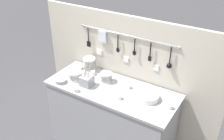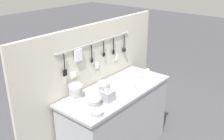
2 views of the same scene
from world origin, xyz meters
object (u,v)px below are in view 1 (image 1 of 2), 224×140
(steel_mixing_bowl, at_px, (61,81))
(cup_centre, at_px, (93,73))
(cutlery_caddy, at_px, (87,81))
(cup_by_caddy, at_px, (129,86))
(bowl_stack_wide_centre, at_px, (90,64))
(cup_edge_far, at_px, (119,97))
(cup_front_left, at_px, (81,67))
(bowl_stack_nested_right, at_px, (106,77))
(cup_back_right, at_px, (76,90))
(plate_stack, at_px, (148,97))
(cup_edge_near, at_px, (170,107))
(bowl_stack_back_corner, at_px, (75,76))

(steel_mixing_bowl, distance_m, cup_centre, 0.39)
(cutlery_caddy, bearing_deg, cup_by_caddy, 24.58)
(bowl_stack_wide_centre, xyz_separation_m, cutlery_caddy, (0.18, -0.30, -0.02))
(cup_edge_far, xyz_separation_m, cup_front_left, (-0.72, 0.29, 0.00))
(cutlery_caddy, bearing_deg, cup_edge_far, -3.96)
(bowl_stack_nested_right, relative_size, cutlery_caddy, 0.48)
(cup_edge_far, bearing_deg, cup_back_right, -164.04)
(bowl_stack_wide_centre, bearing_deg, bowl_stack_nested_right, -20.64)
(plate_stack, height_order, cup_centre, plate_stack)
(cutlery_caddy, bearing_deg, bowl_stack_wide_centre, 120.61)
(cup_centre, bearing_deg, bowl_stack_wide_centre, 143.22)
(bowl_stack_nested_right, height_order, cup_front_left, bowl_stack_nested_right)
(plate_stack, height_order, cup_front_left, plate_stack)
(steel_mixing_bowl, distance_m, cup_edge_far, 0.73)
(cutlery_caddy, relative_size, cup_edge_near, 5.42)
(cup_edge_near, distance_m, cup_front_left, 1.24)
(plate_stack, distance_m, steel_mixing_bowl, 1.01)
(cup_edge_far, xyz_separation_m, cup_back_right, (-0.46, -0.13, 0.00))
(cup_by_caddy, relative_size, cup_edge_far, 1.00)
(plate_stack, relative_size, cup_edge_near, 4.35)
(bowl_stack_back_corner, bearing_deg, cup_back_right, -49.57)
(steel_mixing_bowl, height_order, cutlery_caddy, cutlery_caddy)
(cup_front_left, distance_m, cup_back_right, 0.49)
(cup_edge_near, relative_size, cup_centre, 1.00)
(cutlery_caddy, height_order, cup_by_caddy, cutlery_caddy)
(bowl_stack_back_corner, relative_size, bowl_stack_nested_right, 1.05)
(cup_front_left, bearing_deg, bowl_stack_wide_centre, 22.79)
(plate_stack, relative_size, cup_front_left, 4.35)
(bowl_stack_nested_right, height_order, cup_centre, bowl_stack_nested_right)
(plate_stack, relative_size, cup_back_right, 4.35)
(bowl_stack_nested_right, bearing_deg, cup_by_caddy, 2.95)
(plate_stack, xyz_separation_m, cutlery_caddy, (-0.70, -0.12, 0.03))
(bowl_stack_back_corner, xyz_separation_m, cup_by_caddy, (0.61, 0.17, -0.03))
(bowl_stack_wide_centre, relative_size, cup_front_left, 3.13)
(cutlery_caddy, distance_m, cup_front_left, 0.38)
(bowl_stack_nested_right, bearing_deg, cup_centre, 169.01)
(cutlery_caddy, distance_m, cup_back_right, 0.17)
(cup_edge_near, bearing_deg, steel_mixing_bowl, -170.81)
(bowl_stack_wide_centre, bearing_deg, steel_mixing_bowl, -104.62)
(bowl_stack_nested_right, xyz_separation_m, cutlery_caddy, (-0.14, -0.18, 0.00))
(cutlery_caddy, xyz_separation_m, cup_edge_near, (0.94, 0.09, -0.04))
(cup_centre, bearing_deg, plate_stack, -7.64)
(steel_mixing_bowl, relative_size, cup_by_caddy, 2.44)
(steel_mixing_bowl, bearing_deg, cup_front_left, 89.68)
(bowl_stack_nested_right, xyz_separation_m, steel_mixing_bowl, (-0.42, -0.29, -0.04))
(bowl_stack_back_corner, height_order, cup_front_left, bowl_stack_back_corner)
(bowl_stack_nested_right, xyz_separation_m, cup_edge_near, (0.80, -0.09, -0.03))
(steel_mixing_bowl, distance_m, cup_by_caddy, 0.77)
(plate_stack, xyz_separation_m, cup_edge_near, (0.25, -0.03, -0.01))
(cup_edge_far, height_order, cup_centre, same)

